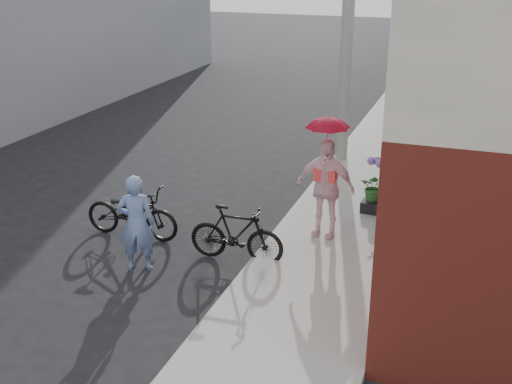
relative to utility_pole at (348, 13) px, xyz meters
The scene contains 11 objects.
ground 7.03m from the utility_pole, 100.39° to the right, with size 80.00×80.00×0.00m, color black.
sidewalk 5.37m from the utility_pole, 75.96° to the right, with size 2.20×24.00×0.12m, color #989792.
curb 5.28m from the utility_pole, 92.29° to the right, with size 0.12×24.00×0.12m, color #9E9E99.
utility_pole is the anchor object (origin of this frame).
officer 7.20m from the utility_pole, 106.32° to the right, with size 0.59×0.39×1.62m, color #6A87BD.
bike_left 6.67m from the utility_pole, 115.96° to the right, with size 0.62×1.79×0.94m, color black.
bike_right 6.38m from the utility_pole, 95.10° to the right, with size 0.45×1.61×0.97m, color black.
kimono_woman 5.04m from the utility_pole, 81.39° to the right, with size 1.04×0.43×1.77m, color white.
parasol 4.57m from the utility_pole, 81.39° to the right, with size 0.72×0.72×0.63m, color red.
planter 4.62m from the utility_pole, 66.55° to the right, with size 0.41×0.41×0.22m, color black.
potted_plant 4.36m from the utility_pole, 66.55° to the right, with size 0.50×0.43×0.56m, color #2E6227.
Camera 1 is at (4.14, -8.48, 4.91)m, focal length 45.00 mm.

